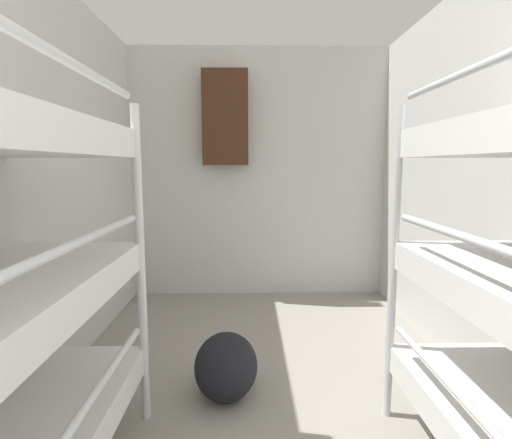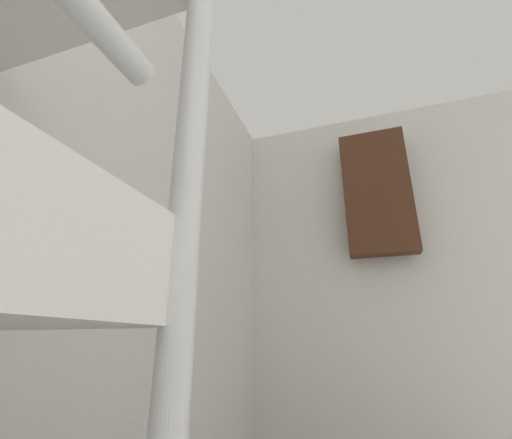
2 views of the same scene
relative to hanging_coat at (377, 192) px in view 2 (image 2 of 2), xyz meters
name	(u,v)px [view 2 (image 2 of 2)]	position (x,y,z in m)	size (l,w,h in m)	color
wall_back	(438,270)	(0.32, 0.15, -0.54)	(2.67, 0.06, 2.48)	silver
hanging_coat	(377,192)	(0.00, 0.00, 0.00)	(0.44, 0.12, 0.90)	#472819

